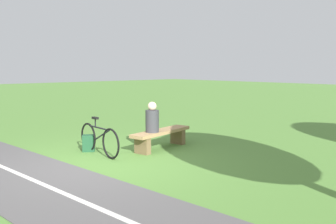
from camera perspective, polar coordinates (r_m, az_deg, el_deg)
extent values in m
plane|color=#548438|center=(7.82, -11.19, -8.11)|extent=(80.00, 80.00, 0.00)
cube|color=#A88456|center=(9.16, -1.05, -3.06)|extent=(1.95, 0.78, 0.08)
cube|color=brown|center=(9.76, 1.53, -3.82)|extent=(0.23, 0.40, 0.38)
cube|color=brown|center=(8.66, -3.95, -5.23)|extent=(0.23, 0.40, 0.38)
cylinder|color=#38383D|center=(8.83, -2.46, -1.43)|extent=(0.38, 0.38, 0.53)
sphere|color=beige|center=(8.79, -2.47, 0.90)|extent=(0.21, 0.21, 0.21)
torus|color=black|center=(8.23, -8.86, -4.86)|extent=(0.07, 0.69, 0.69)
torus|color=black|center=(9.10, -12.23, -3.80)|extent=(0.07, 0.69, 0.69)
cylinder|color=black|center=(8.61, -10.68, -2.41)|extent=(0.07, 0.87, 0.04)
cylinder|color=black|center=(8.50, -10.14, -3.51)|extent=(0.06, 0.63, 0.32)
cylinder|color=black|center=(8.73, -11.19, -1.63)|extent=(0.03, 0.03, 0.20)
cube|color=black|center=(8.71, -11.20, -0.92)|extent=(0.09, 0.20, 0.05)
cube|color=#1E4C2D|center=(9.08, -12.18, -4.74)|extent=(0.35, 0.33, 0.40)
cube|color=#245B37|center=(9.21, -12.10, -4.96)|extent=(0.18, 0.15, 0.18)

